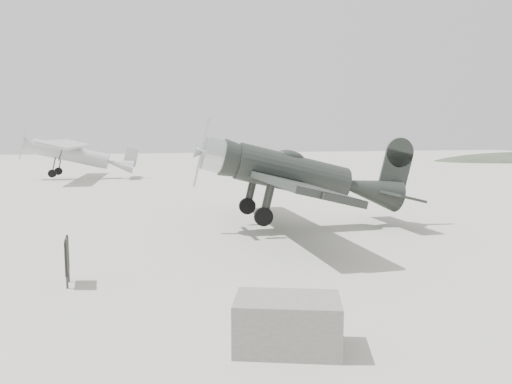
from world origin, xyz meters
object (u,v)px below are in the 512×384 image
(lowwing_monoplane, at_px, (302,176))
(sign_board, at_px, (67,257))
(highwing_monoplane, at_px, (76,151))
(equipment_block, at_px, (287,323))

(lowwing_monoplane, xyz_separation_m, sign_board, (-8.05, -5.33, -1.34))
(highwing_monoplane, bearing_deg, sign_board, -81.71)
(lowwing_monoplane, height_order, highwing_monoplane, lowwing_monoplane)
(sign_board, bearing_deg, equipment_block, -52.44)
(lowwing_monoplane, height_order, sign_board, lowwing_monoplane)
(highwing_monoplane, bearing_deg, lowwing_monoplane, -63.76)
(highwing_monoplane, xyz_separation_m, equipment_block, (6.05, -35.46, -1.80))
(equipment_block, height_order, sign_board, sign_board)
(highwing_monoplane, relative_size, equipment_block, 7.07)
(equipment_block, distance_m, sign_board, 6.28)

